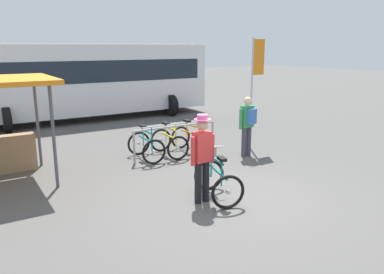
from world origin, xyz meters
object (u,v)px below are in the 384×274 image
(racked_bike_orange, at_px, (191,139))
(bus_distant, at_px, (86,77))
(person_with_featured_bike, at_px, (202,155))
(racked_bike_yellow, at_px, (169,143))
(banner_flag, at_px, (256,72))
(featured_bicycle, at_px, (216,174))
(racked_bike_teal, at_px, (146,146))
(pedestrian_with_backpack, at_px, (248,123))

(racked_bike_orange, distance_m, bus_distant, 6.92)
(person_with_featured_bike, relative_size, bus_distant, 0.17)
(racked_bike_yellow, height_order, racked_bike_orange, same)
(banner_flag, bearing_deg, featured_bicycle, -141.36)
(racked_bike_yellow, distance_m, racked_bike_orange, 0.70)
(racked_bike_teal, distance_m, person_with_featured_bike, 3.24)
(person_with_featured_bike, height_order, bus_distant, bus_distant)
(bus_distant, height_order, banner_flag, banner_flag)
(bus_distant, bearing_deg, banner_flag, -69.39)
(racked_bike_teal, relative_size, racked_bike_orange, 0.98)
(person_with_featured_bike, relative_size, pedestrian_with_backpack, 1.05)
(racked_bike_teal, distance_m, pedestrian_with_backpack, 2.80)
(pedestrian_with_backpack, bearing_deg, bus_distant, 103.87)
(featured_bicycle, height_order, person_with_featured_bike, person_with_featured_bike)
(featured_bicycle, bearing_deg, bus_distant, 87.33)
(featured_bicycle, relative_size, pedestrian_with_backpack, 0.76)
(pedestrian_with_backpack, bearing_deg, person_with_featured_bike, -144.35)
(racked_bike_teal, relative_size, banner_flag, 0.35)
(racked_bike_yellow, xyz_separation_m, pedestrian_with_backpack, (1.78, -1.17, 0.57))
(bus_distant, bearing_deg, person_with_featured_bike, -94.85)
(racked_bike_yellow, height_order, person_with_featured_bike, person_with_featured_bike)
(pedestrian_with_backpack, height_order, banner_flag, banner_flag)
(racked_bike_orange, bearing_deg, person_with_featured_bike, -118.30)
(person_with_featured_bike, bearing_deg, bus_distant, 85.15)
(person_with_featured_bike, relative_size, banner_flag, 0.54)
(bus_distant, bearing_deg, pedestrian_with_backpack, -76.13)
(racked_bike_teal, xyz_separation_m, racked_bike_yellow, (0.70, 0.00, -0.00))
(racked_bike_teal, height_order, pedestrian_with_backpack, pedestrian_with_backpack)
(featured_bicycle, distance_m, banner_flag, 4.44)
(pedestrian_with_backpack, bearing_deg, racked_bike_orange, 132.64)
(racked_bike_orange, distance_m, person_with_featured_bike, 3.65)
(racked_bike_yellow, bearing_deg, banner_flag, -11.84)
(racked_bike_teal, xyz_separation_m, banner_flag, (3.26, -0.54, 1.86))
(racked_bike_teal, bearing_deg, person_with_featured_bike, -95.57)
(racked_bike_orange, height_order, person_with_featured_bike, person_with_featured_bike)
(banner_flag, bearing_deg, pedestrian_with_backpack, -141.03)
(racked_bike_teal, xyz_separation_m, bus_distant, (0.53, 6.73, 1.37))
(person_with_featured_bike, bearing_deg, racked_bike_yellow, 72.35)
(racked_bike_teal, relative_size, bus_distant, 0.11)
(racked_bike_orange, relative_size, banner_flag, 0.36)
(racked_bike_yellow, distance_m, person_with_featured_bike, 3.38)
(pedestrian_with_backpack, bearing_deg, featured_bicycle, -141.47)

